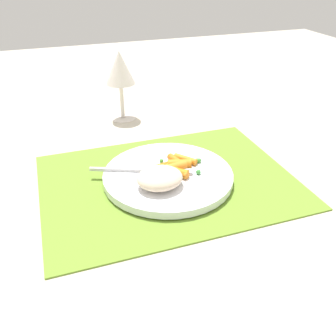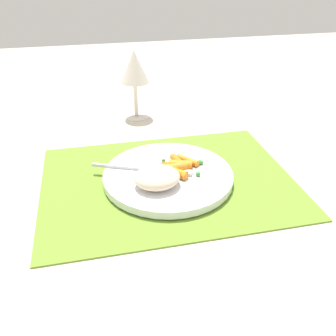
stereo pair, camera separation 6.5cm
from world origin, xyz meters
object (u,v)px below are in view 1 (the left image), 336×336
(plate, at_px, (168,176))
(carrot_portion, at_px, (176,166))
(rice_mound, at_px, (160,178))
(wine_glass, at_px, (120,70))
(fork, at_px, (152,171))

(plate, height_order, carrot_portion, carrot_portion)
(rice_mound, bearing_deg, wine_glass, 87.52)
(carrot_portion, bearing_deg, wine_glass, 95.43)
(rice_mound, xyz_separation_m, fork, (-0.00, 0.05, -0.01))
(plate, xyz_separation_m, wine_glass, (-0.01, 0.33, 0.11))
(fork, height_order, wine_glass, wine_glass)
(rice_mound, relative_size, fork, 0.44)
(carrot_portion, xyz_separation_m, fork, (-0.05, 0.01, -0.00))
(carrot_portion, distance_m, fork, 0.05)
(fork, bearing_deg, plate, -22.12)
(fork, xyz_separation_m, wine_glass, (0.02, 0.31, 0.10))
(rice_mound, height_order, wine_glass, wine_glass)
(wine_glass, bearing_deg, plate, -87.79)
(carrot_portion, xyz_separation_m, wine_glass, (-0.03, 0.32, 0.10))
(rice_mound, distance_m, fork, 0.05)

